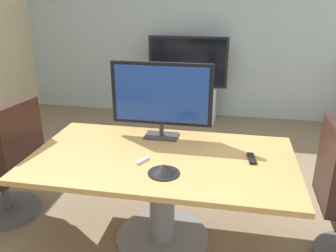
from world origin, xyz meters
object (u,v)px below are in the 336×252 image
conference_table (162,179)px  conference_phone (164,170)px  wall_display_unit (187,93)px  tv_monitor (161,96)px  remote_control (251,158)px  office_chair_left (9,171)px

conference_table → conference_phone: (0.07, -0.26, 0.23)m
conference_table → wall_display_unit: wall_display_unit is taller
tv_monitor → remote_control: bearing=-22.6°
wall_display_unit → conference_phone: size_ratio=5.95×
conference_phone → remote_control: size_ratio=1.29×
conference_phone → wall_display_unit: bearing=94.8°
tv_monitor → wall_display_unit: 2.62m
tv_monitor → wall_display_unit: size_ratio=0.64×
tv_monitor → office_chair_left: bearing=-166.4°
office_chair_left → remote_control: size_ratio=6.41×
remote_control → tv_monitor: bearing=151.2°
office_chair_left → wall_display_unit: wall_display_unit is taller
conference_table → wall_display_unit: 2.92m
office_chair_left → remote_control: office_chair_left is taller
tv_monitor → conference_phone: size_ratio=3.82×
office_chair_left → tv_monitor: size_ratio=1.30×
conference_table → office_chair_left: 1.38m
conference_table → office_chair_left: (-1.37, 0.07, -0.10)m
office_chair_left → wall_display_unit: size_ratio=0.83×
wall_display_unit → remote_control: size_ratio=7.71×
office_chair_left → conference_phone: 1.51m
tv_monitor → remote_control: tv_monitor is taller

